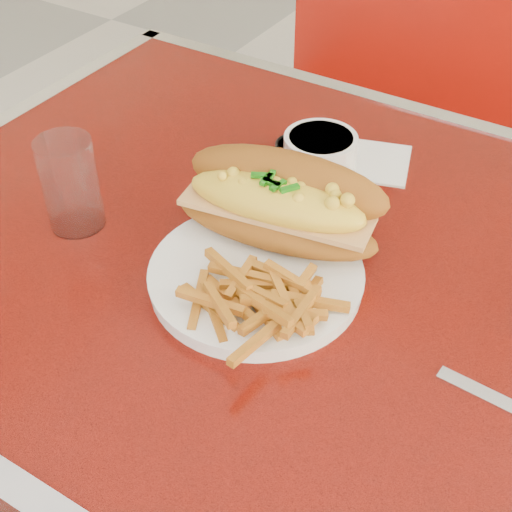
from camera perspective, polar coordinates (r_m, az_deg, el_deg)
The scene contains 10 objects.
diner_table at distance 0.95m, azimuth 6.48°, elevation -8.55°, with size 1.23×0.83×0.77m.
booth_bench_far at distance 1.75m, azimuth 17.71°, elevation 2.29°, with size 1.20×0.51×0.90m.
dinner_plate at distance 0.81m, azimuth -0.00°, elevation -1.62°, with size 0.27×0.27×0.02m.
mac_hoagie at distance 0.83m, azimuth 1.95°, elevation 4.33°, with size 0.26×0.16×0.11m.
fries_pile at distance 0.75m, azimuth 0.19°, elevation -3.37°, with size 0.13×0.11×0.04m, color orange, non-canonical shape.
fork at distance 0.78m, azimuth 2.97°, elevation -2.87°, with size 0.05×0.13×0.00m.
gravy_ramekin at distance 0.98m, azimuth 5.14°, elevation 8.20°, with size 0.10×0.10×0.06m.
sauce_cup_left at distance 1.00m, azimuth 3.23°, elevation 8.30°, with size 0.06×0.06×0.03m.
water_tumbler at distance 0.89m, azimuth -14.62°, elevation 5.58°, with size 0.07×0.07×0.12m, color #A3C3D2.
paper_napkin at distance 1.02m, azimuth 9.19°, elevation 7.47°, with size 0.10×0.10×0.00m, color white.
Camera 1 is at (0.23, -0.57, 1.33)m, focal length 50.00 mm.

